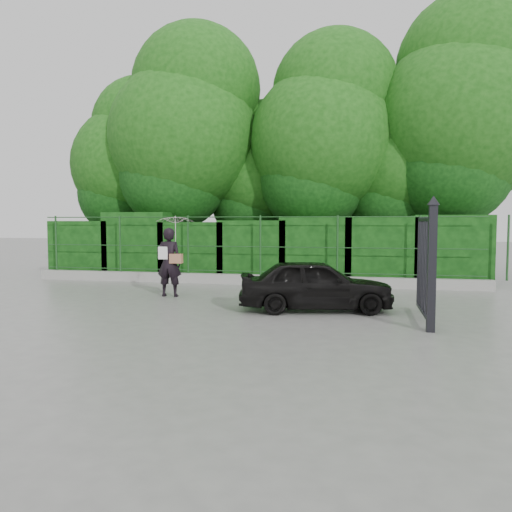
# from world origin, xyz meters

# --- Properties ---
(ground) EXTENTS (80.00, 80.00, 0.00)m
(ground) POSITION_xyz_m (0.00, 0.00, 0.00)
(ground) COLOR gray
(kerb) EXTENTS (14.00, 0.25, 0.30)m
(kerb) POSITION_xyz_m (0.00, 4.50, 0.15)
(kerb) COLOR #9E9E99
(kerb) RESTS_ON ground
(fence) EXTENTS (14.13, 0.06, 1.80)m
(fence) POSITION_xyz_m (0.22, 4.50, 1.20)
(fence) COLOR #1D471E
(fence) RESTS_ON kerb
(hedge) EXTENTS (14.20, 1.20, 2.22)m
(hedge) POSITION_xyz_m (0.04, 5.50, 1.02)
(hedge) COLOR black
(hedge) RESTS_ON ground
(trees) EXTENTS (17.10, 6.15, 8.08)m
(trees) POSITION_xyz_m (1.14, 7.74, 4.62)
(trees) COLOR black
(trees) RESTS_ON ground
(gate) EXTENTS (0.22, 2.33, 2.36)m
(gate) POSITION_xyz_m (4.60, -0.72, 1.19)
(gate) COLOR black
(gate) RESTS_ON ground
(woman) EXTENTS (0.96, 0.98, 2.08)m
(woman) POSITION_xyz_m (-1.31, 1.75, 1.36)
(woman) COLOR black
(woman) RESTS_ON ground
(car) EXTENTS (3.48, 1.93, 1.12)m
(car) POSITION_xyz_m (2.45, 0.49, 0.56)
(car) COLOR black
(car) RESTS_ON ground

